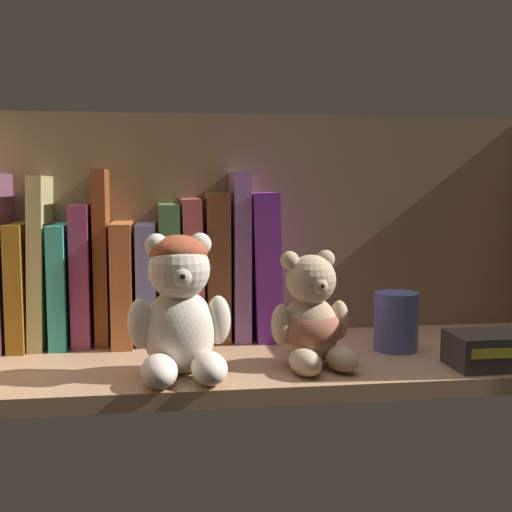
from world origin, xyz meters
TOP-DOWN VIEW (x-y plane):
  - shelf_board at (0.00, 0.00)cm, footprint 78.05×27.81cm
  - shelf_back_panel at (0.00, 14.50)cm, footprint 80.45×1.20cm
  - book_1 at (-33.04, 10.68)cm, footprint 2.19×14.21cm
  - book_2 at (-30.52, 10.68)cm, footprint 2.48×12.78cm
  - book_3 at (-28.00, 10.68)cm, footprint 2.19×12.70cm
  - book_4 at (-25.20, 10.68)cm, footprint 2.41×11.07cm
  - book_5 at (-22.63, 10.68)cm, footprint 1.75×9.42cm
  - book_6 at (-19.92, 10.68)cm, footprint 2.68×13.67cm
  - book_7 at (-16.80, 10.68)cm, footprint 2.58×11.41cm
  - book_8 at (-13.64, 10.68)cm, footprint 2.75×11.03cm
  - book_9 at (-10.49, 10.68)cm, footprint 3.03×11.01cm
  - book_10 at (-7.17, 10.68)cm, footprint 3.11×10.06cm
  - book_11 at (-4.01, 10.68)cm, footprint 2.23×10.50cm
  - book_12 at (-0.65, 10.68)cm, footprint 4.14×11.58cm
  - teddy_bear_larger at (-12.76, -7.75)cm, footprint 11.70×11.95cm
  - teddy_bear_smaller at (2.57, -5.85)cm, footprint 10.26×10.91cm
  - pillar_candle at (15.13, 0.35)cm, footprint 5.69×5.69cm
  - small_product_box at (23.29, -9.35)cm, footprint 9.38×6.88cm

SIDE VIEW (x-z plane):
  - shelf_board at x=0.00cm, z-range 0.00..2.00cm
  - small_product_box at x=23.29cm, z-range 2.00..6.02cm
  - pillar_candle at x=15.13cm, z-range 2.00..9.52cm
  - teddy_bear_smaller at x=2.57cm, z-range 0.54..14.18cm
  - teddy_bear_larger at x=-12.76cm, z-range 1.59..17.54cm
  - book_7 at x=-16.80cm, z-range 2.00..18.06cm
  - book_3 at x=-28.00cm, z-range 2.00..18.10cm
  - book_6 at x=-19.92cm, z-range 2.00..18.28cm
  - book_1 at x=-33.04cm, z-range 2.00..18.31cm
  - book_8 at x=-13.64cm, z-range 2.00..20.68cm
  - book_4 at x=-25.20cm, z-range 2.00..20.71cm
  - book_9 at x=-10.49cm, z-range 1.97..21.43cm
  - book_10 at x=-7.17cm, z-range 2.00..22.15cm
  - book_12 at x=-0.65cm, z-range 1.95..22.27cm
  - book_2 at x=-30.52cm, z-range 1.98..24.45cm
  - book_11 at x=-4.01cm, z-range 2.00..24.99cm
  - book_5 at x=-22.63cm, z-range 2.00..25.28cm
  - shelf_back_panel at x=0.00cm, z-range 0.00..33.23cm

